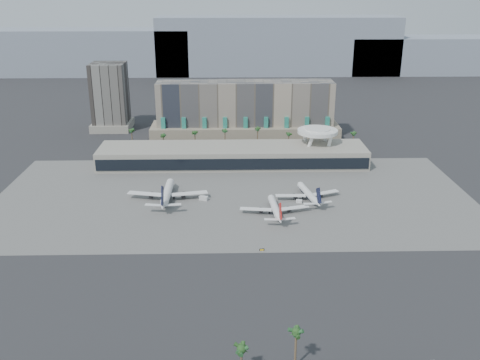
{
  "coord_description": "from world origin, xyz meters",
  "views": [
    {
      "loc": [
        -2.83,
        -216.53,
        111.26
      ],
      "look_at": [
        3.11,
        40.0,
        15.31
      ],
      "focal_mm": 40.0,
      "sensor_mm": 36.0,
      "label": 1
    }
  ],
  "objects_px": {
    "airliner_centre": "(275,208)",
    "taxiway_sign": "(262,250)",
    "airliner_right": "(308,194)",
    "airliner_left": "(167,193)",
    "service_vehicle_b": "(299,201)",
    "service_vehicle_a": "(204,198)"
  },
  "relations": [
    {
      "from": "service_vehicle_a",
      "to": "taxiway_sign",
      "type": "height_order",
      "value": "service_vehicle_a"
    },
    {
      "from": "airliner_right",
      "to": "service_vehicle_a",
      "type": "bearing_deg",
      "value": 169.17
    },
    {
      "from": "airliner_centre",
      "to": "service_vehicle_a",
      "type": "relative_size",
      "value": 8.03
    },
    {
      "from": "airliner_left",
      "to": "taxiway_sign",
      "type": "xyz_separation_m",
      "value": [
        47.55,
        -59.52,
        -3.44
      ]
    },
    {
      "from": "airliner_centre",
      "to": "airliner_right",
      "type": "relative_size",
      "value": 1.01
    },
    {
      "from": "airliner_left",
      "to": "service_vehicle_a",
      "type": "xyz_separation_m",
      "value": [
        19.66,
        -1.05,
        -2.8
      ]
    },
    {
      "from": "airliner_left",
      "to": "airliner_centre",
      "type": "height_order",
      "value": "airliner_left"
    },
    {
      "from": "airliner_left",
      "to": "airliner_right",
      "type": "bearing_deg",
      "value": -0.32
    },
    {
      "from": "airliner_right",
      "to": "taxiway_sign",
      "type": "relative_size",
      "value": 16.79
    },
    {
      "from": "airliner_centre",
      "to": "airliner_right",
      "type": "bearing_deg",
      "value": 40.11
    },
    {
      "from": "service_vehicle_b",
      "to": "taxiway_sign",
      "type": "distance_m",
      "value": 58.54
    },
    {
      "from": "airliner_left",
      "to": "airliner_centre",
      "type": "distance_m",
      "value": 60.1
    },
    {
      "from": "service_vehicle_a",
      "to": "service_vehicle_b",
      "type": "height_order",
      "value": "service_vehicle_a"
    },
    {
      "from": "taxiway_sign",
      "to": "airliner_centre",
      "type": "bearing_deg",
      "value": 69.98
    },
    {
      "from": "airliner_right",
      "to": "service_vehicle_a",
      "type": "xyz_separation_m",
      "value": [
        -56.64,
        -0.04,
        -2.1
      ]
    },
    {
      "from": "airliner_centre",
      "to": "airliner_right",
      "type": "xyz_separation_m",
      "value": [
        19.63,
        19.01,
        0.01
      ]
    },
    {
      "from": "service_vehicle_a",
      "to": "airliner_right",
      "type": "bearing_deg",
      "value": 22.55
    },
    {
      "from": "airliner_centre",
      "to": "taxiway_sign",
      "type": "distance_m",
      "value": 40.63
    },
    {
      "from": "airliner_centre",
      "to": "taxiway_sign",
      "type": "height_order",
      "value": "airliner_centre"
    },
    {
      "from": "airliner_centre",
      "to": "service_vehicle_b",
      "type": "distance_m",
      "value": 20.19
    },
    {
      "from": "service_vehicle_a",
      "to": "taxiway_sign",
      "type": "distance_m",
      "value": 64.78
    },
    {
      "from": "airliner_centre",
      "to": "service_vehicle_b",
      "type": "xyz_separation_m",
      "value": [
        14.12,
        14.23,
        -2.43
      ]
    }
  ]
}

